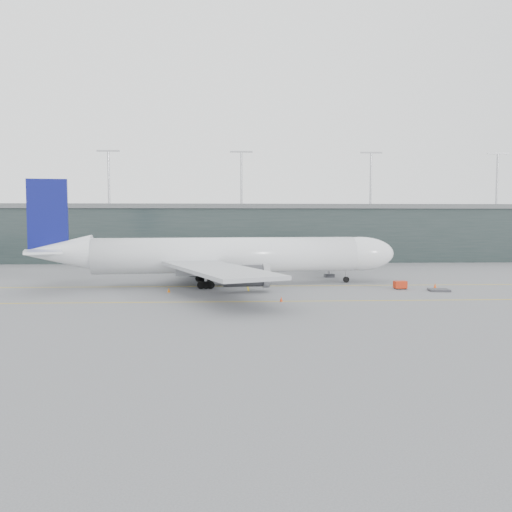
{
  "coord_description": "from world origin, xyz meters",
  "views": [
    {
      "loc": [
        2.48,
        -86.16,
        10.76
      ],
      "look_at": [
        6.42,
        -4.0,
        5.01
      ],
      "focal_mm": 35.0,
      "sensor_mm": 36.0,
      "label": 1
    }
  ],
  "objects": [
    {
      "name": "taxiline_a",
      "position": [
        0.0,
        -4.0,
        0.01
      ],
      "size": [
        160.0,
        0.25,
        0.02
      ],
      "primitive_type": "cube",
      "color": "gold",
      "rests_on": "ground"
    },
    {
      "name": "taxiline_lead_main",
      "position": [
        5.0,
        20.0,
        0.01
      ],
      "size": [
        0.25,
        60.0,
        0.02
      ],
      "primitive_type": "cube",
      "color": "gold",
      "rests_on": "ground"
    },
    {
      "name": "gse_cart",
      "position": [
        29.07,
        -8.92,
        0.73
      ],
      "size": [
        2.01,
        1.37,
        1.31
      ],
      "rotation": [
        0.0,
        0.0,
        0.08
      ],
      "color": "#B5260C",
      "rests_on": "ground"
    },
    {
      "name": "taxiline_b",
      "position": [
        0.0,
        -20.0,
        0.01
      ],
      "size": [
        160.0,
        0.25,
        0.02
      ],
      "primitive_type": "cube",
      "color": "gold",
      "rests_on": "ground"
    },
    {
      "name": "jet_bridge",
      "position": [
        20.66,
        21.8,
        4.47
      ],
      "size": [
        5.42,
        44.14,
        5.97
      ],
      "rotation": [
        0.0,
        0.0,
        0.06
      ],
      "color": "#313036",
      "rests_on": "ground"
    },
    {
      "name": "uld_a",
      "position": [
        -4.68,
        10.34,
        0.9
      ],
      "size": [
        2.19,
        1.91,
        1.71
      ],
      "rotation": [
        0.0,
        0.0,
        -0.24
      ],
      "color": "#37383C",
      "rests_on": "ground"
    },
    {
      "name": "cone_wing_port",
      "position": [
        7.91,
        12.8,
        0.35
      ],
      "size": [
        0.43,
        0.43,
        0.69
      ],
      "primitive_type": "cone",
      "color": "orange",
      "rests_on": "ground"
    },
    {
      "name": "uld_c",
      "position": [
        0.77,
        11.4,
        0.89
      ],
      "size": [
        2.06,
        1.75,
        1.7
      ],
      "rotation": [
        0.0,
        0.0,
        -0.15
      ],
      "color": "#37383C",
      "rests_on": "ground"
    },
    {
      "name": "baggage_dolly",
      "position": [
        34.3,
        -11.38,
        0.18
      ],
      "size": [
        3.24,
        2.71,
        0.3
      ],
      "primitive_type": "cube",
      "rotation": [
        0.0,
        0.0,
        -0.11
      ],
      "color": "#353439",
      "rests_on": "ground"
    },
    {
      "name": "ground",
      "position": [
        0.0,
        0.0,
        0.0
      ],
      "size": [
        320.0,
        320.0,
        0.0
      ],
      "primitive_type": "plane",
      "color": "#59585D",
      "rests_on": "ground"
    },
    {
      "name": "cone_tail",
      "position": [
        -7.12,
        -10.81,
        0.37
      ],
      "size": [
        0.46,
        0.46,
        0.74
      ],
      "primitive_type": "cone",
      "color": "orange",
      "rests_on": "ground"
    },
    {
      "name": "terminal",
      "position": [
        -0.0,
        58.0,
        7.62
      ],
      "size": [
        240.0,
        36.0,
        29.0
      ],
      "color": "#1E2929",
      "rests_on": "ground"
    },
    {
      "name": "uld_b",
      "position": [
        -2.16,
        10.51,
        0.96
      ],
      "size": [
        2.42,
        2.18,
        1.82
      ],
      "rotation": [
        0.0,
        0.0,
        -0.34
      ],
      "color": "#37383C",
      "rests_on": "ground"
    },
    {
      "name": "cone_wing_stbd",
      "position": [
        9.03,
        -20.2,
        0.33
      ],
      "size": [
        0.42,
        0.42,
        0.67
      ],
      "primitive_type": "cone",
      "color": "#E73C0C",
      "rests_on": "ground"
    },
    {
      "name": "cone_nose",
      "position": [
        35.25,
        -7.64,
        0.38
      ],
      "size": [
        0.47,
        0.47,
        0.76
      ],
      "primitive_type": "cone",
      "color": "#EE470D",
      "rests_on": "ground"
    },
    {
      "name": "main_aircraft",
      "position": [
        1.15,
        -2.16,
        4.9
      ],
      "size": [
        62.32,
        58.26,
        17.47
      ],
      "rotation": [
        0.0,
        0.0,
        0.1
      ],
      "color": "white",
      "rests_on": "ground"
    }
  ]
}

